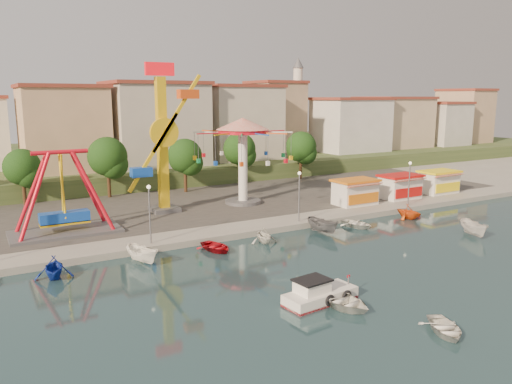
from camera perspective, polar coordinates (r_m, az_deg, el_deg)
ground at (r=38.19m, az=6.18°, el=-9.83°), size 200.00×200.00×0.00m
quay_deck at (r=94.12m, az=-16.64°, el=2.34°), size 200.00×100.00×0.60m
asphalt_pad at (r=63.78m, az=-9.88°, el=-0.95°), size 90.00×28.00×0.01m
hill_terrace at (r=98.80m, az=-17.36°, el=3.38°), size 200.00×60.00×3.00m
pirate_ship_ride at (r=50.37m, az=-21.20°, el=-0.26°), size 10.00×5.00×8.00m
kamikaze_tower at (r=56.46m, az=-10.31°, el=5.65°), size 5.97×3.10×16.50m
wave_swinger at (r=60.06m, az=-1.53°, el=5.81°), size 11.60×11.60×10.40m
booth_left at (r=61.39m, az=11.27°, el=0.03°), size 5.40×3.78×3.08m
booth_mid at (r=66.52m, az=16.15°, el=0.63°), size 5.40×3.78×3.08m
booth_right at (r=71.85m, az=20.16°, el=1.12°), size 5.40×3.78×3.08m
lamp_post_1 at (r=45.00m, az=-12.04°, el=-2.69°), size 0.14×0.14×5.00m
lamp_post_2 at (r=52.02m, az=4.95°, el=-0.68°), size 0.14×0.14×5.00m
lamp_post_3 at (r=62.44m, az=17.09°, el=0.81°), size 0.14×0.14×5.00m
tree_1 at (r=65.72m, az=-25.17°, el=2.59°), size 4.35×4.35×6.80m
tree_2 at (r=66.76m, az=-16.61°, el=3.90°), size 5.02×5.02×7.85m
tree_3 at (r=68.43m, az=-8.13°, el=4.10°), size 4.68×4.68×7.32m
tree_4 at (r=75.31m, az=-1.90°, el=4.95°), size 4.86×4.86×7.60m
tree_5 at (r=79.00m, az=5.16°, el=5.16°), size 4.83×4.83×7.54m
building_2 at (r=81.90m, az=-20.89°, el=6.74°), size 11.95×9.28×11.23m
building_3 at (r=82.28m, az=-10.92°, el=6.55°), size 12.59×10.50×9.20m
building_4 at (r=90.63m, az=-3.52°, el=7.11°), size 10.75×9.23×9.24m
building_5 at (r=95.67m, az=4.20°, el=7.89°), size 12.77×10.96×11.21m
building_6 at (r=101.52m, az=10.27°, el=8.24°), size 8.23×8.98×12.36m
building_7 at (r=113.18m, az=13.26°, el=7.46°), size 11.59×10.93×8.76m
building_8 at (r=118.74m, az=20.43°, el=8.14°), size 12.84×9.28×12.58m
building_9 at (r=131.13m, az=23.27°, el=7.39°), size 12.95×9.17×9.21m
minaret at (r=100.63m, az=4.78°, el=10.27°), size 2.80×2.80×18.00m
cabin_motorboat at (r=34.02m, az=7.17°, el=-11.62°), size 5.36×2.49×1.83m
rowboat_a at (r=33.52m, az=9.92°, el=-12.17°), size 3.55×4.52×0.85m
rowboat_b at (r=31.68m, az=20.79°, el=-14.33°), size 3.54×3.96×0.68m
skiff at (r=53.39m, az=23.67°, el=-3.83°), size 2.88×4.26×1.54m
moored_boat_1 at (r=40.81m, az=-22.10°, el=-7.95°), size 3.36×3.72×1.71m
moored_boat_2 at (r=42.18m, az=-12.84°, el=-6.97°), size 2.48×4.08×1.48m
moored_boat_3 at (r=44.56m, az=-4.60°, el=-6.25°), size 3.20×4.02×0.75m
moored_boat_4 at (r=46.68m, az=0.89°, el=-4.95°), size 2.87×3.19×1.50m
moored_boat_5 at (r=50.45m, az=7.65°, el=-3.82°), size 2.12×4.14×1.52m
moored_boat_6 at (r=53.33m, az=11.47°, el=-3.58°), size 3.25×4.04×0.74m
moored_boat_7 at (r=58.37m, az=17.05°, el=-2.13°), size 3.11×3.48×1.67m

